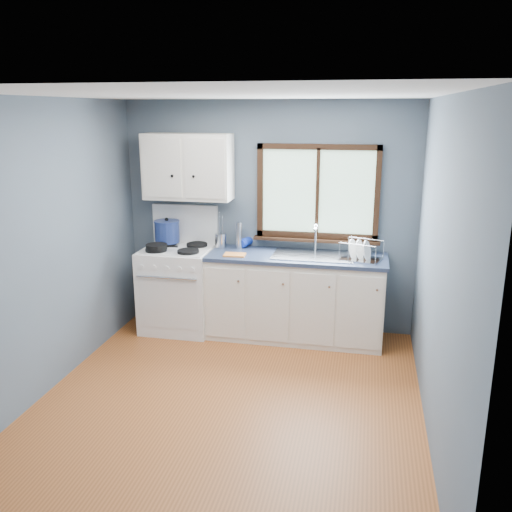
% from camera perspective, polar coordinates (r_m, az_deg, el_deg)
% --- Properties ---
extents(floor, '(3.20, 3.60, 0.02)m').
position_cam_1_polar(floor, '(4.75, -2.92, -15.27)').
color(floor, '#9F5525').
rests_on(floor, ground).
extents(ceiling, '(3.20, 3.60, 0.02)m').
position_cam_1_polar(ceiling, '(4.10, -3.41, 16.77)').
color(ceiling, white).
rests_on(ceiling, wall_back).
extents(wall_back, '(3.20, 0.02, 2.50)m').
position_cam_1_polar(wall_back, '(5.97, 1.32, 4.12)').
color(wall_back, '#525F6B').
rests_on(wall_back, ground).
extents(wall_front, '(3.20, 0.02, 2.50)m').
position_cam_1_polar(wall_front, '(2.65, -13.40, -10.81)').
color(wall_front, '#525F6B').
rests_on(wall_front, ground).
extents(wall_left, '(0.02, 3.60, 2.50)m').
position_cam_1_polar(wall_left, '(4.91, -21.63, 0.60)').
color(wall_left, '#525F6B').
rests_on(wall_left, ground).
extents(wall_right, '(0.02, 3.60, 2.50)m').
position_cam_1_polar(wall_right, '(4.15, 18.88, -1.67)').
color(wall_right, '#525F6B').
rests_on(wall_right, ground).
extents(gas_range, '(0.76, 0.69, 1.36)m').
position_cam_1_polar(gas_range, '(6.09, -8.14, -3.17)').
color(gas_range, white).
rests_on(gas_range, floor).
extents(base_cabinets, '(1.85, 0.60, 0.88)m').
position_cam_1_polar(base_cabinets, '(5.84, 4.14, -4.75)').
color(base_cabinets, white).
rests_on(base_cabinets, floor).
extents(countertop, '(1.89, 0.64, 0.04)m').
position_cam_1_polar(countertop, '(5.69, 4.23, -0.10)').
color(countertop, '#202C43').
rests_on(countertop, base_cabinets).
extents(sink, '(0.84, 0.46, 0.44)m').
position_cam_1_polar(sink, '(5.68, 6.02, -0.60)').
color(sink, silver).
rests_on(sink, countertop).
extents(window, '(1.36, 0.10, 1.03)m').
position_cam_1_polar(window, '(5.82, 6.48, 5.99)').
color(window, '#9EC6A8').
rests_on(window, wall_back).
extents(upper_cabinets, '(0.95, 0.35, 0.70)m').
position_cam_1_polar(upper_cabinets, '(5.93, -7.19, 9.30)').
color(upper_cabinets, white).
rests_on(upper_cabinets, wall_back).
extents(skillet, '(0.36, 0.26, 0.05)m').
position_cam_1_polar(skillet, '(5.87, -10.40, 1.00)').
color(skillet, black).
rests_on(skillet, gas_range).
extents(stockpot, '(0.34, 0.34, 0.28)m').
position_cam_1_polar(stockpot, '(6.12, -9.34, 2.60)').
color(stockpot, navy).
rests_on(stockpot, gas_range).
extents(utensil_crock, '(0.15, 0.15, 0.40)m').
position_cam_1_polar(utensil_crock, '(5.98, -3.74, 1.67)').
color(utensil_crock, silver).
rests_on(utensil_crock, countertop).
extents(thermos, '(0.09, 0.09, 0.29)m').
position_cam_1_polar(thermos, '(5.91, -1.82, 2.17)').
color(thermos, silver).
rests_on(thermos, countertop).
extents(soap_bottle, '(0.13, 0.13, 0.27)m').
position_cam_1_polar(soap_bottle, '(5.91, -1.56, 2.09)').
color(soap_bottle, '#122EAA').
rests_on(soap_bottle, countertop).
extents(dish_towel, '(0.23, 0.17, 0.02)m').
position_cam_1_polar(dish_towel, '(5.66, -2.26, 0.13)').
color(dish_towel, orange).
rests_on(dish_towel, countertop).
extents(dish_rack, '(0.46, 0.40, 0.20)m').
position_cam_1_polar(dish_rack, '(5.59, 10.95, 0.17)').
color(dish_rack, silver).
rests_on(dish_rack, countertop).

